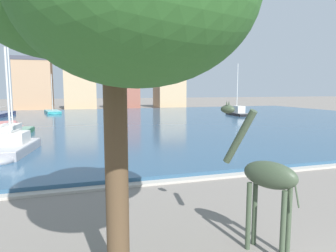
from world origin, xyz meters
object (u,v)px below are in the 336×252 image
at_px(giraffe_statue, 265,177).
at_px(sailboat_grey, 11,150).
at_px(sailboat_black, 237,113).
at_px(sailboat_teal, 53,113).
at_px(sailboat_red, 9,126).
at_px(mooring_bollard, 259,170).
at_px(shade_tree, 126,9).
at_px(sailboat_green, 13,134).

height_order(giraffe_statue, sailboat_grey, sailboat_grey).
height_order(sailboat_black, sailboat_teal, sailboat_black).
bearing_deg(sailboat_red, mooring_bollard, -55.43).
xyz_separation_m(sailboat_black, mooring_bollard, (-15.67, -29.43, -0.36)).
relative_size(shade_tree, mooring_bollard, 15.00).
distance_m(giraffe_statue, sailboat_red, 32.44).
relative_size(giraffe_statue, shade_tree, 0.55).
xyz_separation_m(shade_tree, mooring_bollard, (8.06, 7.08, -5.77)).
bearing_deg(sailboat_teal, giraffe_statue, -79.85).
bearing_deg(mooring_bollard, giraffe_statue, -123.46).
bearing_deg(sailboat_black, sailboat_grey, -142.94).
height_order(giraffe_statue, sailboat_green, sailboat_green).
xyz_separation_m(sailboat_black, sailboat_red, (-31.96, -5.78, -0.23)).
bearing_deg(shade_tree, sailboat_grey, 108.86).
bearing_deg(shade_tree, sailboat_black, 56.99).
bearing_deg(sailboat_grey, shade_tree, -71.14).
height_order(sailboat_green, sailboat_teal, sailboat_green).
relative_size(sailboat_black, sailboat_red, 0.90).
relative_size(sailboat_black, mooring_bollard, 16.95).
distance_m(giraffe_statue, sailboat_green, 24.64).
bearing_deg(sailboat_teal, sailboat_black, -23.97).
distance_m(sailboat_teal, shade_tree, 49.79).
bearing_deg(sailboat_red, giraffe_statue, -68.17).
bearing_deg(sailboat_black, mooring_bollard, -118.03).
bearing_deg(sailboat_green, sailboat_teal, 86.65).
bearing_deg(mooring_bollard, sailboat_grey, 149.57).
bearing_deg(sailboat_grey, mooring_bollard, -30.43).
distance_m(giraffe_statue, sailboat_grey, 16.74).
distance_m(giraffe_statue, sailboat_black, 41.05).
xyz_separation_m(sailboat_red, mooring_bollard, (16.29, -23.64, -0.13)).
xyz_separation_m(giraffe_statue, sailboat_teal, (-8.69, 48.58, -1.70)).
bearing_deg(sailboat_black, sailboat_teal, 156.03).
relative_size(sailboat_red, mooring_bollard, 18.75).
height_order(sailboat_red, sailboat_teal, sailboat_red).
bearing_deg(giraffe_statue, sailboat_teal, 100.15).
distance_m(sailboat_green, sailboat_black, 33.03).
distance_m(sailboat_red, mooring_bollard, 28.71).
distance_m(sailboat_green, mooring_bollard, 21.53).
distance_m(giraffe_statue, sailboat_teal, 49.38).
bearing_deg(sailboat_green, sailboat_grey, -80.53).
bearing_deg(sailboat_red, sailboat_green, -76.76).
relative_size(sailboat_teal, mooring_bollard, 14.16).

